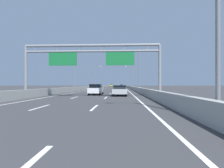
% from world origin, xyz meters
% --- Properties ---
extents(ground_plane, '(260.00, 260.00, 0.00)m').
position_xyz_m(ground_plane, '(0.00, 100.00, 0.00)').
color(ground_plane, '#38383A').
extents(lane_dash_left_1, '(0.16, 3.00, 0.01)m').
position_xyz_m(lane_dash_left_1, '(-1.80, 12.50, 0.01)').
color(lane_dash_left_1, white).
rests_on(lane_dash_left_1, ground_plane).
extents(lane_dash_left_2, '(0.16, 3.00, 0.01)m').
position_xyz_m(lane_dash_left_2, '(-1.80, 21.50, 0.01)').
color(lane_dash_left_2, white).
rests_on(lane_dash_left_2, ground_plane).
extents(lane_dash_left_3, '(0.16, 3.00, 0.01)m').
position_xyz_m(lane_dash_left_3, '(-1.80, 30.50, 0.01)').
color(lane_dash_left_3, white).
rests_on(lane_dash_left_3, ground_plane).
extents(lane_dash_left_4, '(0.16, 3.00, 0.01)m').
position_xyz_m(lane_dash_left_4, '(-1.80, 39.50, 0.01)').
color(lane_dash_left_4, white).
rests_on(lane_dash_left_4, ground_plane).
extents(lane_dash_left_5, '(0.16, 3.00, 0.01)m').
position_xyz_m(lane_dash_left_5, '(-1.80, 48.50, 0.01)').
color(lane_dash_left_5, white).
rests_on(lane_dash_left_5, ground_plane).
extents(lane_dash_left_6, '(0.16, 3.00, 0.01)m').
position_xyz_m(lane_dash_left_6, '(-1.80, 57.50, 0.01)').
color(lane_dash_left_6, white).
rests_on(lane_dash_left_6, ground_plane).
extents(lane_dash_left_7, '(0.16, 3.00, 0.01)m').
position_xyz_m(lane_dash_left_7, '(-1.80, 66.50, 0.01)').
color(lane_dash_left_7, white).
rests_on(lane_dash_left_7, ground_plane).
extents(lane_dash_left_8, '(0.16, 3.00, 0.01)m').
position_xyz_m(lane_dash_left_8, '(-1.80, 75.50, 0.01)').
color(lane_dash_left_8, white).
rests_on(lane_dash_left_8, ground_plane).
extents(lane_dash_left_9, '(0.16, 3.00, 0.01)m').
position_xyz_m(lane_dash_left_9, '(-1.80, 84.50, 0.01)').
color(lane_dash_left_9, white).
rests_on(lane_dash_left_9, ground_plane).
extents(lane_dash_left_10, '(0.16, 3.00, 0.01)m').
position_xyz_m(lane_dash_left_10, '(-1.80, 93.50, 0.01)').
color(lane_dash_left_10, white).
rests_on(lane_dash_left_10, ground_plane).
extents(lane_dash_left_11, '(0.16, 3.00, 0.01)m').
position_xyz_m(lane_dash_left_11, '(-1.80, 102.50, 0.01)').
color(lane_dash_left_11, white).
rests_on(lane_dash_left_11, ground_plane).
extents(lane_dash_left_12, '(0.16, 3.00, 0.01)m').
position_xyz_m(lane_dash_left_12, '(-1.80, 111.50, 0.01)').
color(lane_dash_left_12, white).
rests_on(lane_dash_left_12, ground_plane).
extents(lane_dash_left_13, '(0.16, 3.00, 0.01)m').
position_xyz_m(lane_dash_left_13, '(-1.80, 120.50, 0.01)').
color(lane_dash_left_13, white).
rests_on(lane_dash_left_13, ground_plane).
extents(lane_dash_left_14, '(0.16, 3.00, 0.01)m').
position_xyz_m(lane_dash_left_14, '(-1.80, 129.50, 0.01)').
color(lane_dash_left_14, white).
rests_on(lane_dash_left_14, ground_plane).
extents(lane_dash_left_15, '(0.16, 3.00, 0.01)m').
position_xyz_m(lane_dash_left_15, '(-1.80, 138.50, 0.01)').
color(lane_dash_left_15, white).
rests_on(lane_dash_left_15, ground_plane).
extents(lane_dash_left_16, '(0.16, 3.00, 0.01)m').
position_xyz_m(lane_dash_left_16, '(-1.80, 147.50, 0.01)').
color(lane_dash_left_16, white).
rests_on(lane_dash_left_16, ground_plane).
extents(lane_dash_left_17, '(0.16, 3.00, 0.01)m').
position_xyz_m(lane_dash_left_17, '(-1.80, 156.50, 0.01)').
color(lane_dash_left_17, white).
rests_on(lane_dash_left_17, ground_plane).
extents(lane_dash_right_1, '(0.16, 3.00, 0.01)m').
position_xyz_m(lane_dash_right_1, '(1.80, 12.50, 0.01)').
color(lane_dash_right_1, white).
rests_on(lane_dash_right_1, ground_plane).
extents(lane_dash_right_2, '(0.16, 3.00, 0.01)m').
position_xyz_m(lane_dash_right_2, '(1.80, 21.50, 0.01)').
color(lane_dash_right_2, white).
rests_on(lane_dash_right_2, ground_plane).
extents(lane_dash_right_3, '(0.16, 3.00, 0.01)m').
position_xyz_m(lane_dash_right_3, '(1.80, 30.50, 0.01)').
color(lane_dash_right_3, white).
rests_on(lane_dash_right_3, ground_plane).
extents(lane_dash_right_4, '(0.16, 3.00, 0.01)m').
position_xyz_m(lane_dash_right_4, '(1.80, 39.50, 0.01)').
color(lane_dash_right_4, white).
rests_on(lane_dash_right_4, ground_plane).
extents(lane_dash_right_5, '(0.16, 3.00, 0.01)m').
position_xyz_m(lane_dash_right_5, '(1.80, 48.50, 0.01)').
color(lane_dash_right_5, white).
rests_on(lane_dash_right_5, ground_plane).
extents(lane_dash_right_6, '(0.16, 3.00, 0.01)m').
position_xyz_m(lane_dash_right_6, '(1.80, 57.50, 0.01)').
color(lane_dash_right_6, white).
rests_on(lane_dash_right_6, ground_plane).
extents(lane_dash_right_7, '(0.16, 3.00, 0.01)m').
position_xyz_m(lane_dash_right_7, '(1.80, 66.50, 0.01)').
color(lane_dash_right_7, white).
rests_on(lane_dash_right_7, ground_plane).
extents(lane_dash_right_8, '(0.16, 3.00, 0.01)m').
position_xyz_m(lane_dash_right_8, '(1.80, 75.50, 0.01)').
color(lane_dash_right_8, white).
rests_on(lane_dash_right_8, ground_plane).
extents(lane_dash_right_9, '(0.16, 3.00, 0.01)m').
position_xyz_m(lane_dash_right_9, '(1.80, 84.50, 0.01)').
color(lane_dash_right_9, white).
rests_on(lane_dash_right_9, ground_plane).
extents(lane_dash_right_10, '(0.16, 3.00, 0.01)m').
position_xyz_m(lane_dash_right_10, '(1.80, 93.50, 0.01)').
color(lane_dash_right_10, white).
rests_on(lane_dash_right_10, ground_plane).
extents(lane_dash_right_11, '(0.16, 3.00, 0.01)m').
position_xyz_m(lane_dash_right_11, '(1.80, 102.50, 0.01)').
color(lane_dash_right_11, white).
rests_on(lane_dash_right_11, ground_plane).
extents(lane_dash_right_12, '(0.16, 3.00, 0.01)m').
position_xyz_m(lane_dash_right_12, '(1.80, 111.50, 0.01)').
color(lane_dash_right_12, white).
rests_on(lane_dash_right_12, ground_plane).
extents(lane_dash_right_13, '(0.16, 3.00, 0.01)m').
position_xyz_m(lane_dash_right_13, '(1.80, 120.50, 0.01)').
color(lane_dash_right_13, white).
rests_on(lane_dash_right_13, ground_plane).
extents(lane_dash_right_14, '(0.16, 3.00, 0.01)m').
position_xyz_m(lane_dash_right_14, '(1.80, 129.50, 0.01)').
color(lane_dash_right_14, white).
rests_on(lane_dash_right_14, ground_plane).
extents(lane_dash_right_15, '(0.16, 3.00, 0.01)m').
position_xyz_m(lane_dash_right_15, '(1.80, 138.50, 0.01)').
color(lane_dash_right_15, white).
rests_on(lane_dash_right_15, ground_plane).
extents(lane_dash_right_16, '(0.16, 3.00, 0.01)m').
position_xyz_m(lane_dash_right_16, '(1.80, 147.50, 0.01)').
color(lane_dash_right_16, white).
rests_on(lane_dash_right_16, ground_plane).
extents(lane_dash_right_17, '(0.16, 3.00, 0.01)m').
position_xyz_m(lane_dash_right_17, '(1.80, 156.50, 0.01)').
color(lane_dash_right_17, white).
rests_on(lane_dash_right_17, ground_plane).
extents(edge_line_left, '(0.16, 176.00, 0.01)m').
position_xyz_m(edge_line_left, '(-5.25, 88.00, 0.01)').
color(edge_line_left, white).
rests_on(edge_line_left, ground_plane).
extents(edge_line_right, '(0.16, 176.00, 0.01)m').
position_xyz_m(edge_line_right, '(5.25, 88.00, 0.01)').
color(edge_line_right, white).
rests_on(edge_line_right, ground_plane).
extents(barrier_left, '(0.45, 220.00, 0.95)m').
position_xyz_m(barrier_left, '(-6.90, 110.00, 0.47)').
color(barrier_left, '#9E9E99').
rests_on(barrier_left, ground_plane).
extents(barrier_right, '(0.45, 220.00, 0.95)m').
position_xyz_m(barrier_right, '(6.90, 110.00, 0.47)').
color(barrier_right, '#9E9E99').
rests_on(barrier_right, ground_plane).
extents(sign_gantry, '(16.55, 0.36, 6.36)m').
position_xyz_m(sign_gantry, '(-0.01, 22.48, 4.82)').
color(sign_gantry, gray).
rests_on(sign_gantry, ground_plane).
extents(streetlamp_left_mid, '(2.58, 0.28, 9.50)m').
position_xyz_m(streetlamp_left_mid, '(-7.47, 44.27, 5.40)').
color(streetlamp_left_mid, slate).
rests_on(streetlamp_left_mid, ground_plane).
extents(streetlamp_right_mid, '(2.58, 0.28, 9.50)m').
position_xyz_m(streetlamp_right_mid, '(7.47, 44.27, 5.40)').
color(streetlamp_right_mid, slate).
rests_on(streetlamp_right_mid, ground_plane).
extents(streetlamp_left_far, '(2.58, 0.28, 9.50)m').
position_xyz_m(streetlamp_left_far, '(-7.47, 79.90, 5.40)').
color(streetlamp_left_far, slate).
rests_on(streetlamp_left_far, ground_plane).
extents(streetlamp_right_far, '(2.58, 0.28, 9.50)m').
position_xyz_m(streetlamp_right_far, '(7.47, 79.90, 5.40)').
color(streetlamp_right_far, slate).
rests_on(streetlamp_right_far, ground_plane).
extents(green_car, '(1.78, 4.33, 1.43)m').
position_xyz_m(green_car, '(3.67, 118.29, 0.75)').
color(green_car, '#1E7A38').
rests_on(green_car, ground_plane).
extents(white_car, '(1.77, 4.69, 1.56)m').
position_xyz_m(white_car, '(-0.13, 27.42, 0.79)').
color(white_car, silver).
rests_on(white_car, ground_plane).
extents(silver_car, '(1.86, 4.66, 1.40)m').
position_xyz_m(silver_car, '(3.36, 25.39, 0.72)').
color(silver_car, '#A8ADB2').
rests_on(silver_car, ground_plane).
extents(yellow_car, '(1.77, 4.12, 1.47)m').
position_xyz_m(yellow_car, '(-3.42, 132.61, 0.76)').
color(yellow_car, yellow).
rests_on(yellow_car, ground_plane).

